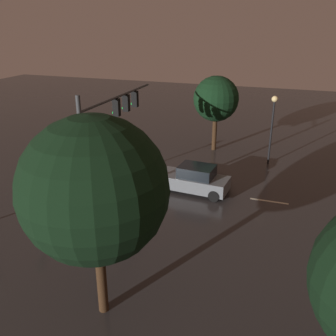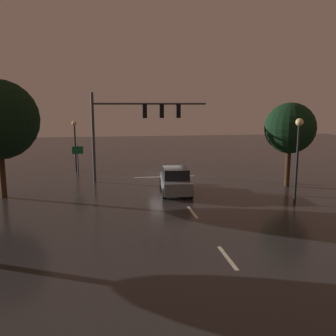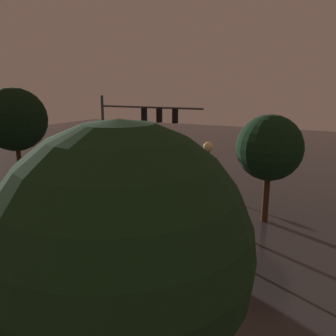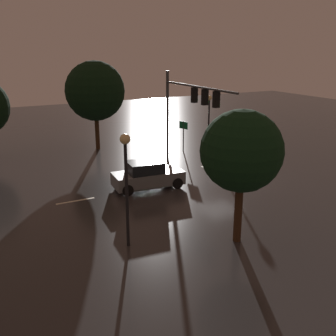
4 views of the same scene
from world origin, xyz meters
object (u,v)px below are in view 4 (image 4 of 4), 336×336
at_px(street_lamp_left_kerb, 126,169).
at_px(tree_left_far, 242,151).
at_px(traffic_signal_assembly, 189,103).
at_px(route_sign, 183,129).
at_px(tree_right_near, 95,91).
at_px(car_approaching, 147,175).
at_px(street_lamp_right_kerb, 209,110).

height_order(street_lamp_left_kerb, tree_left_far, tree_left_far).
bearing_deg(traffic_signal_assembly, route_sign, -25.77).
relative_size(traffic_signal_assembly, tree_right_near, 1.18).
height_order(car_approaching, tree_right_near, tree_right_near).
distance_m(car_approaching, street_lamp_right_kerb, 11.97).
bearing_deg(route_sign, traffic_signal_assembly, 154.23).
height_order(street_lamp_right_kerb, tree_right_near, tree_right_near).
bearing_deg(street_lamp_left_kerb, tree_right_near, -13.90).
xyz_separation_m(tree_right_near, tree_left_far, (-19.20, -0.23, -0.72)).
distance_m(street_lamp_left_kerb, tree_right_near, 17.94).
relative_size(street_lamp_right_kerb, route_sign, 1.75).
height_order(traffic_signal_assembly, route_sign, traffic_signal_assembly).
bearing_deg(traffic_signal_assembly, street_lamp_right_kerb, -44.77).
distance_m(traffic_signal_assembly, route_sign, 5.82).
xyz_separation_m(route_sign, tree_right_near, (4.06, 6.07, 3.04)).
bearing_deg(tree_right_near, street_lamp_left_kerb, 166.10).
bearing_deg(route_sign, street_lamp_right_kerb, -81.17).
relative_size(traffic_signal_assembly, tree_left_far, 1.46).
height_order(car_approaching, street_lamp_left_kerb, street_lamp_left_kerb).
bearing_deg(street_lamp_left_kerb, car_approaching, -31.25).
xyz_separation_m(car_approaching, street_lamp_right_kerb, (7.29, -9.20, 2.37)).
height_order(car_approaching, tree_left_far, tree_left_far).
height_order(traffic_signal_assembly, car_approaching, traffic_signal_assembly).
distance_m(traffic_signal_assembly, street_lamp_right_kerb, 7.18).
distance_m(street_lamp_left_kerb, route_sign, 16.95).
xyz_separation_m(traffic_signal_assembly, tree_right_near, (8.62, 3.87, 0.17)).
bearing_deg(street_lamp_left_kerb, street_lamp_right_kerb, -43.66).
bearing_deg(street_lamp_right_kerb, street_lamp_left_kerb, 136.34).
bearing_deg(tree_left_far, car_approaching, 4.25).
xyz_separation_m(street_lamp_left_kerb, tree_right_near, (17.37, -4.30, 1.36)).
height_order(route_sign, tree_left_far, tree_left_far).
distance_m(traffic_signal_assembly, street_lamp_left_kerb, 12.03).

